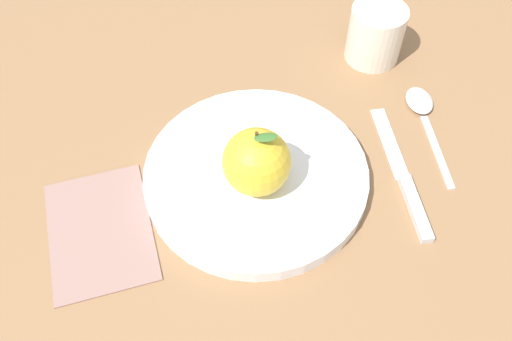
{
  "coord_description": "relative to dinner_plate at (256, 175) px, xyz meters",
  "views": [
    {
      "loc": [
        0.12,
        -0.37,
        0.53
      ],
      "look_at": [
        -0.02,
        -0.02,
        0.02
      ],
      "focal_mm": 38.57,
      "sensor_mm": 36.0,
      "label": 1
    }
  ],
  "objects": [
    {
      "name": "ground_plane",
      "position": [
        0.02,
        0.02,
        -0.01
      ],
      "size": [
        2.4,
        2.4,
        0.0
      ],
      "primitive_type": "plane",
      "color": "olive"
    },
    {
      "name": "dinner_plate",
      "position": [
        0.0,
        0.0,
        0.0
      ],
      "size": [
        0.26,
        0.26,
        0.02
      ],
      "color": "white",
      "rests_on": "ground_plane"
    },
    {
      "name": "apple",
      "position": [
        0.01,
        -0.01,
        0.05
      ],
      "size": [
        0.08,
        0.08,
        0.09
      ],
      "color": "gold",
      "rests_on": "dinner_plate"
    },
    {
      "name": "knife",
      "position": [
        0.16,
        0.06,
        -0.01
      ],
      "size": [
        0.12,
        0.18,
        0.01
      ],
      "color": "silver",
      "rests_on": "ground_plane"
    },
    {
      "name": "linen_napkin",
      "position": [
        -0.13,
        -0.13,
        -0.01
      ],
      "size": [
        0.18,
        0.19,
        0.0
      ],
      "primitive_type": "cube",
      "rotation": [
        0.0,
        0.0,
        0.68
      ],
      "color": "gray",
      "rests_on": "ground_plane"
    },
    {
      "name": "spoon",
      "position": [
        0.16,
        0.18,
        -0.01
      ],
      "size": [
        0.1,
        0.15,
        0.01
      ],
      "color": "silver",
      "rests_on": "ground_plane"
    },
    {
      "name": "cup",
      "position": [
        0.07,
        0.26,
        0.03
      ],
      "size": [
        0.08,
        0.08,
        0.08
      ],
      "color": "silver",
      "rests_on": "ground_plane"
    }
  ]
}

